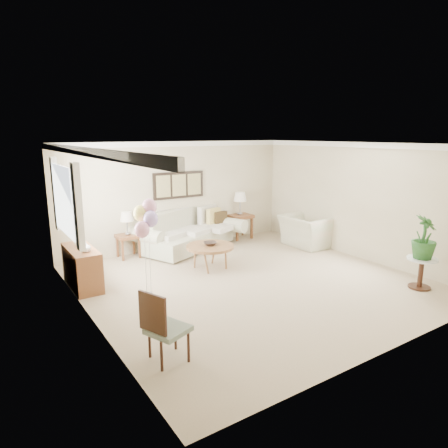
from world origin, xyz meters
name	(u,v)px	position (x,y,z in m)	size (l,w,h in m)	color
ground_plane	(251,281)	(0.00, 0.00, 0.00)	(6.00, 6.00, 0.00)	tan
room_shell	(244,198)	(-0.11, 0.09, 1.63)	(6.04, 6.04, 2.60)	beige
wall_art_triptych	(179,185)	(0.00, 2.96, 1.55)	(1.35, 0.06, 0.65)	black
sofa	(189,234)	(0.09, 2.65, 0.38)	(2.97, 1.84, 0.97)	beige
end_table_left	(128,239)	(-1.42, 2.76, 0.45)	(0.49, 0.45, 0.54)	brown
end_table_right	(240,218)	(1.73, 2.80, 0.55)	(0.60, 0.54, 0.65)	brown
lamp_left	(127,217)	(-1.42, 2.76, 0.95)	(0.30, 0.30, 0.54)	gray
lamp_right	(240,197)	(1.73, 2.80, 1.12)	(0.35, 0.35, 0.61)	gray
coffee_table	(210,247)	(-0.26, 1.08, 0.47)	(1.00, 1.00, 0.51)	olive
decor_bowl	(210,244)	(-0.25, 1.09, 0.54)	(0.28, 0.28, 0.07)	#31241F
armchair	(307,231)	(2.71, 1.25, 0.39)	(1.19, 1.04, 0.77)	beige
side_table	(422,265)	(2.41, -1.96, 0.44)	(0.53, 0.53, 0.58)	silver
potted_plant	(424,237)	(2.38, -1.97, 0.97)	(0.44, 0.44, 0.79)	#204F1A
accent_chair	(163,326)	(-2.56, -1.61, 0.48)	(0.59, 0.59, 0.93)	gray
credenza	(82,268)	(-2.76, 1.50, 0.37)	(0.46, 1.20, 0.74)	brown
vase_white	(86,247)	(-2.74, 1.21, 0.84)	(0.18, 0.18, 0.19)	white
vase_sage	(79,241)	(-2.74, 1.70, 0.83)	(0.17, 0.17, 0.17)	beige
balloon_cluster	(146,218)	(-1.92, 0.39, 1.41)	(0.46, 0.46, 1.72)	gray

